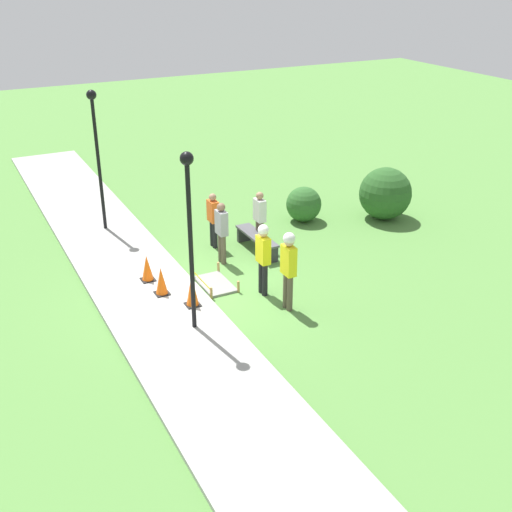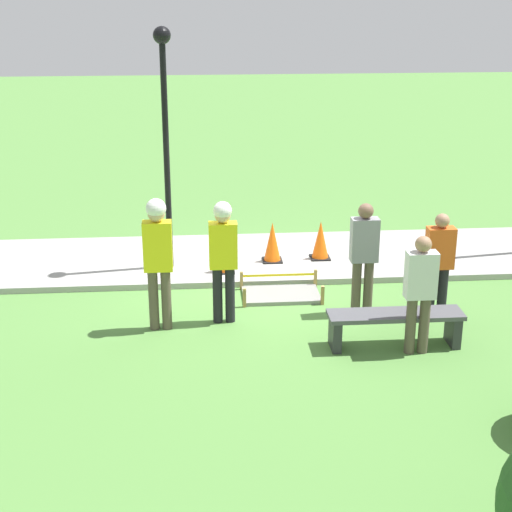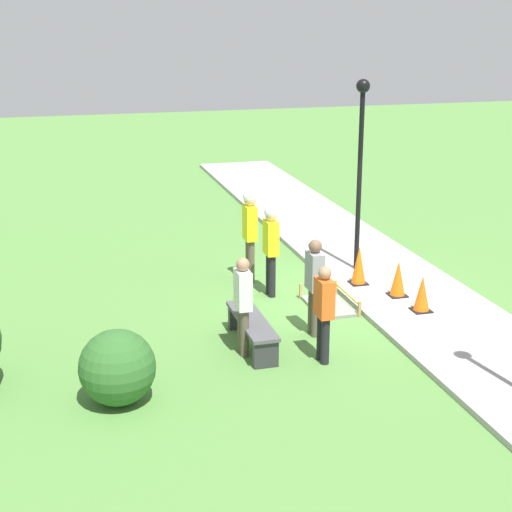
% 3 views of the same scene
% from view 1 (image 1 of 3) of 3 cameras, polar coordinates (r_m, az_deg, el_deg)
% --- Properties ---
extents(ground_plane, '(60.00, 60.00, 0.00)m').
position_cam_1_polar(ground_plane, '(15.73, -4.67, -3.42)').
color(ground_plane, '#51843D').
extents(sidewalk, '(28.00, 2.51, 0.10)m').
position_cam_1_polar(sidewalk, '(15.34, -9.01, -4.25)').
color(sidewalk, '#9E9E99').
rests_on(sidewalk, ground_plane).
extents(wet_concrete_patch, '(1.25, 0.77, 0.30)m').
position_cam_1_polar(wet_concrete_patch, '(16.12, -3.66, -2.49)').
color(wet_concrete_patch, gray).
rests_on(wet_concrete_patch, ground_plane).
extents(traffic_cone_near_patch, '(0.34, 0.34, 0.68)m').
position_cam_1_polar(traffic_cone_near_patch, '(16.22, -9.66, -1.07)').
color(traffic_cone_near_patch, black).
rests_on(traffic_cone_near_patch, sidewalk).
extents(traffic_cone_far_patch, '(0.34, 0.34, 0.70)m').
position_cam_1_polar(traffic_cone_far_patch, '(15.51, -8.42, -2.22)').
color(traffic_cone_far_patch, black).
rests_on(traffic_cone_far_patch, sidewalk).
extents(traffic_cone_sidewalk_edge, '(0.34, 0.34, 0.78)m').
position_cam_1_polar(traffic_cone_sidewalk_edge, '(14.91, -5.70, -3.06)').
color(traffic_cone_sidewalk_edge, black).
rests_on(traffic_cone_sidewalk_edge, sidewalk).
extents(park_bench, '(1.83, 0.44, 0.49)m').
position_cam_1_polar(park_bench, '(17.80, 0.08, 1.45)').
color(park_bench, '#2D2D33').
rests_on(park_bench, ground_plane).
extents(worker_supervisor, '(0.40, 0.28, 1.93)m').
position_cam_1_polar(worker_supervisor, '(14.56, 2.91, -0.65)').
color(worker_supervisor, brown).
rests_on(worker_supervisor, ground_plane).
extents(worker_assistant, '(0.40, 0.26, 1.82)m').
position_cam_1_polar(worker_assistant, '(15.24, 0.64, 0.27)').
color(worker_assistant, black).
rests_on(worker_assistant, ground_plane).
extents(bystander_in_orange_shirt, '(0.40, 0.22, 1.59)m').
position_cam_1_polar(bystander_in_orange_shirt, '(17.94, -3.83, 3.46)').
color(bystander_in_orange_shirt, black).
rests_on(bystander_in_orange_shirt, ground_plane).
extents(bystander_in_gray_shirt, '(0.40, 0.22, 1.64)m').
position_cam_1_polar(bystander_in_gray_shirt, '(17.88, 0.32, 3.54)').
color(bystander_in_gray_shirt, brown).
rests_on(bystander_in_gray_shirt, ground_plane).
extents(bystander_in_white_shirt, '(0.40, 0.22, 1.70)m').
position_cam_1_polar(bystander_in_white_shirt, '(16.93, -3.08, 2.38)').
color(bystander_in_white_shirt, brown).
rests_on(bystander_in_white_shirt, ground_plane).
extents(lamppost_near, '(0.28, 0.28, 3.95)m').
position_cam_1_polar(lamppost_near, '(13.11, -5.94, 3.46)').
color(lamppost_near, black).
rests_on(lamppost_near, sidewalk).
extents(lamppost_far, '(0.28, 0.28, 4.09)m').
position_cam_1_polar(lamppost_far, '(18.94, -14.01, 9.89)').
color(lamppost_far, black).
rests_on(lamppost_far, sidewalk).
extents(shrub_rounded_near, '(1.09, 1.09, 1.09)m').
position_cam_1_polar(shrub_rounded_near, '(19.91, 4.26, 4.61)').
color(shrub_rounded_near, '#2D6028').
rests_on(shrub_rounded_near, ground_plane).
extents(shrub_rounded_mid, '(1.63, 1.63, 1.63)m').
position_cam_1_polar(shrub_rounded_mid, '(20.38, 11.42, 5.47)').
color(shrub_rounded_mid, '#285623').
rests_on(shrub_rounded_mid, ground_plane).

